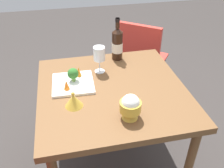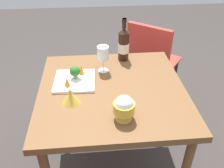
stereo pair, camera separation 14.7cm
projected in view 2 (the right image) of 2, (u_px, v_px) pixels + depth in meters
The scene contains 11 objects.
ground_plane at pixel (112, 165), 1.91m from camera, with size 8.00×8.00×0.00m, color #383330.
dining_table at pixel (112, 99), 1.54m from camera, with size 0.88×0.88×0.73m.
chair_by_wall at pixel (151, 57), 2.24m from camera, with size 0.56×0.56×0.85m.
wine_bottle at pixel (124, 44), 1.72m from camera, with size 0.08×0.08×0.30m.
wine_glass at pixel (103, 54), 1.58m from camera, with size 0.08×0.08×0.18m.
rice_bowl at pixel (124, 108), 1.23m from camera, with size 0.11×0.11×0.14m.
rice_bowl_lid at pixel (71, 97), 1.35m from camera, with size 0.10×0.10×0.09m.
serving_plate at pixel (75, 81), 1.54m from camera, with size 0.26×0.26×0.02m.
broccoli_floret at pixel (75, 71), 1.52m from camera, with size 0.07×0.07×0.09m.
carrot_garnish_left at pixel (67, 82), 1.46m from camera, with size 0.04×0.04×0.06m.
carrot_garnish_right at pixel (82, 70), 1.58m from camera, with size 0.03×0.03×0.06m.
Camera 2 is at (-1.21, 0.11, 1.60)m, focal length 39.46 mm.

